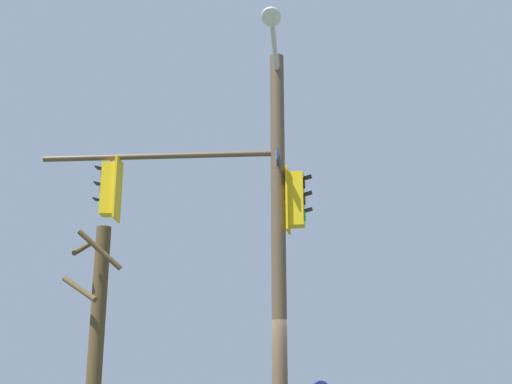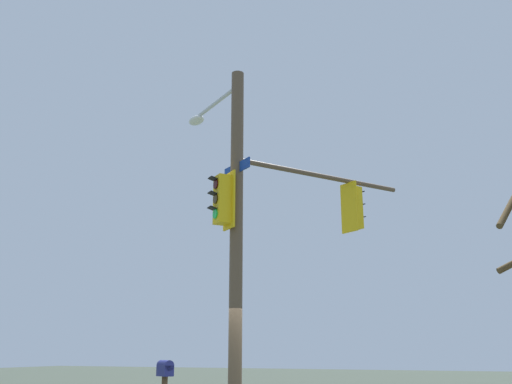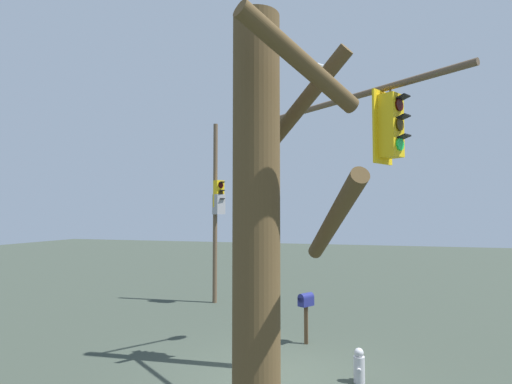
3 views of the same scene
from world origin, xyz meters
TOP-DOWN VIEW (x-y plane):
  - ground_plane at (0.00, 0.00)m, footprint 80.00×80.00m
  - main_signal_pole_assembly at (0.09, -0.22)m, footprint 5.13×4.66m
  - secondary_pole_assembly at (6.46, 4.02)m, footprint 0.59×0.65m
  - fire_hydrant at (0.17, -1.85)m, footprint 0.38×0.24m
  - mailbox at (2.41, -0.33)m, footprint 0.50×0.44m
  - bare_tree_behind_pole at (-5.80, -1.32)m, footprint 1.74×1.27m

SIDE VIEW (x-z plane):
  - ground_plane at x=0.00m, z-range 0.00..0.00m
  - fire_hydrant at x=0.17m, z-range -0.02..0.71m
  - mailbox at x=2.41m, z-range 0.40..1.81m
  - bare_tree_behind_pole at x=-5.80m, z-range 0.14..5.46m
  - secondary_pole_assembly at x=6.46m, z-range 0.27..7.70m
  - main_signal_pole_assembly at x=0.09m, z-range 0.60..8.67m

